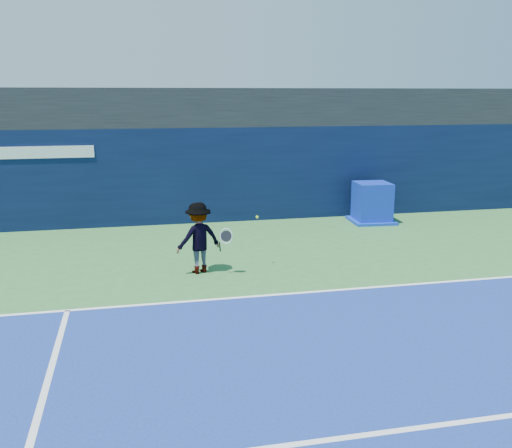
% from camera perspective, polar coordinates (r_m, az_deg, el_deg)
% --- Properties ---
extents(ground, '(80.00, 80.00, 0.00)m').
position_cam_1_polar(ground, '(9.42, 12.25, -12.65)').
color(ground, '#316E33').
rests_on(ground, ground).
extents(baseline, '(24.00, 0.10, 0.01)m').
position_cam_1_polar(baseline, '(11.99, 6.30, -6.72)').
color(baseline, white).
rests_on(baseline, ground).
extents(service_line, '(24.00, 0.10, 0.01)m').
position_cam_1_polar(service_line, '(7.87, 18.58, -18.44)').
color(service_line, white).
rests_on(service_line, ground).
extents(stadium_band, '(36.00, 3.00, 1.20)m').
position_cam_1_polar(stadium_band, '(19.54, -1.54, 11.64)').
color(stadium_band, black).
rests_on(stadium_band, back_wall_assembly).
extents(back_wall_assembly, '(36.00, 1.03, 3.00)m').
position_cam_1_polar(back_wall_assembly, '(18.72, -0.94, 5.15)').
color(back_wall_assembly, '#091332').
rests_on(back_wall_assembly, ground).
extents(equipment_cart, '(1.41, 1.41, 1.27)m').
position_cam_1_polar(equipment_cart, '(18.60, 11.52, 1.97)').
color(equipment_cart, '#0C24AA').
rests_on(equipment_cart, ground).
extents(tennis_player, '(1.34, 0.91, 1.63)m').
position_cam_1_polar(tennis_player, '(13.04, -5.77, -1.39)').
color(tennis_player, white).
rests_on(tennis_player, ground).
extents(tennis_ball, '(0.07, 0.07, 0.07)m').
position_cam_1_polar(tennis_ball, '(13.36, 0.12, 0.70)').
color(tennis_ball, '#BDE919').
rests_on(tennis_ball, ground).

